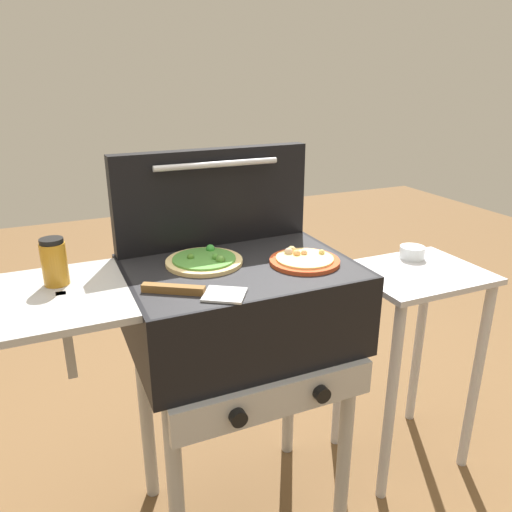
{
  "coord_description": "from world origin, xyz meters",
  "views": [
    {
      "loc": [
        -0.49,
        -1.23,
        1.41
      ],
      "look_at": [
        0.05,
        0.0,
        0.92
      ],
      "focal_mm": 34.89,
      "sensor_mm": 36.0,
      "label": 1
    }
  ],
  "objects_px": {
    "pizza_cheese": "(304,260)",
    "spatula": "(194,291)",
    "topping_bowl_near": "(412,253)",
    "prep_table": "(411,329)",
    "grill": "(237,312)",
    "sauce_jar": "(54,262)",
    "pizza_veggie": "(205,260)"
  },
  "relations": [
    {
      "from": "pizza_cheese",
      "to": "sauce_jar",
      "type": "xyz_separation_m",
      "value": [
        -0.66,
        0.12,
        0.05
      ]
    },
    {
      "from": "prep_table",
      "to": "topping_bowl_near",
      "type": "bearing_deg",
      "value": 60.13
    },
    {
      "from": "pizza_veggie",
      "to": "sauce_jar",
      "type": "distance_m",
      "value": 0.4
    },
    {
      "from": "pizza_veggie",
      "to": "pizza_cheese",
      "type": "height_order",
      "value": "same"
    },
    {
      "from": "spatula",
      "to": "prep_table",
      "type": "height_order",
      "value": "spatula"
    },
    {
      "from": "grill",
      "to": "topping_bowl_near",
      "type": "xyz_separation_m",
      "value": [
        0.74,
        0.11,
        0.04
      ]
    },
    {
      "from": "spatula",
      "to": "topping_bowl_near",
      "type": "xyz_separation_m",
      "value": [
        0.9,
        0.25,
        -0.11
      ]
    },
    {
      "from": "grill",
      "to": "prep_table",
      "type": "bearing_deg",
      "value": 0.37
    },
    {
      "from": "sauce_jar",
      "to": "prep_table",
      "type": "distance_m",
      "value": 1.22
    },
    {
      "from": "grill",
      "to": "sauce_jar",
      "type": "bearing_deg",
      "value": 171.55
    },
    {
      "from": "pizza_cheese",
      "to": "spatula",
      "type": "xyz_separation_m",
      "value": [
        -0.35,
        -0.08,
        -0.0
      ]
    },
    {
      "from": "spatula",
      "to": "topping_bowl_near",
      "type": "bearing_deg",
      "value": 15.29
    },
    {
      "from": "prep_table",
      "to": "pizza_cheese",
      "type": "bearing_deg",
      "value": -173.11
    },
    {
      "from": "pizza_cheese",
      "to": "sauce_jar",
      "type": "distance_m",
      "value": 0.67
    },
    {
      "from": "grill",
      "to": "pizza_veggie",
      "type": "xyz_separation_m",
      "value": [
        -0.07,
        0.06,
        0.15
      ]
    },
    {
      "from": "prep_table",
      "to": "topping_bowl_near",
      "type": "height_order",
      "value": "topping_bowl_near"
    },
    {
      "from": "pizza_veggie",
      "to": "prep_table",
      "type": "height_order",
      "value": "pizza_veggie"
    },
    {
      "from": "spatula",
      "to": "topping_bowl_near",
      "type": "distance_m",
      "value": 0.94
    },
    {
      "from": "sauce_jar",
      "to": "grill",
      "type": "bearing_deg",
      "value": -8.45
    },
    {
      "from": "spatula",
      "to": "sauce_jar",
      "type": "bearing_deg",
      "value": 146.27
    },
    {
      "from": "pizza_veggie",
      "to": "pizza_cheese",
      "type": "distance_m",
      "value": 0.29
    },
    {
      "from": "sauce_jar",
      "to": "spatula",
      "type": "height_order",
      "value": "sauce_jar"
    },
    {
      "from": "grill",
      "to": "prep_table",
      "type": "distance_m",
      "value": 0.7
    },
    {
      "from": "pizza_cheese",
      "to": "prep_table",
      "type": "distance_m",
      "value": 0.61
    },
    {
      "from": "pizza_cheese",
      "to": "topping_bowl_near",
      "type": "bearing_deg",
      "value": 16.86
    },
    {
      "from": "sauce_jar",
      "to": "topping_bowl_near",
      "type": "relative_size",
      "value": 1.37
    },
    {
      "from": "pizza_veggie",
      "to": "spatula",
      "type": "distance_m",
      "value": 0.21
    },
    {
      "from": "sauce_jar",
      "to": "prep_table",
      "type": "xyz_separation_m",
      "value": [
        1.14,
        -0.07,
        -0.41
      ]
    },
    {
      "from": "prep_table",
      "to": "topping_bowl_near",
      "type": "relative_size",
      "value": 8.6
    },
    {
      "from": "pizza_cheese",
      "to": "spatula",
      "type": "relative_size",
      "value": 0.81
    },
    {
      "from": "topping_bowl_near",
      "to": "prep_table",
      "type": "bearing_deg",
      "value": -119.87
    },
    {
      "from": "prep_table",
      "to": "topping_bowl_near",
      "type": "xyz_separation_m",
      "value": [
        0.06,
        0.11,
        0.25
      ]
    }
  ]
}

